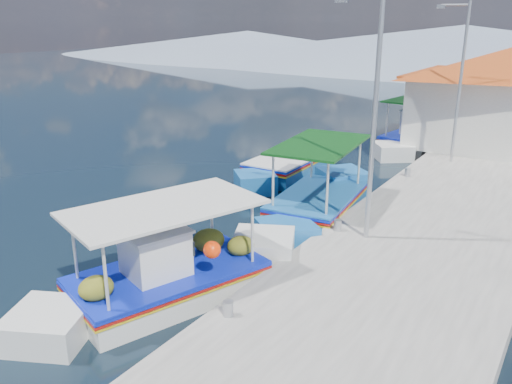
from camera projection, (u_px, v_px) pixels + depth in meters
The scene contains 9 objects.
ground at pixel (180, 242), 14.47m from camera, with size 160.00×160.00×0.00m, color black.
quay at pixel (454, 210), 16.14m from camera, with size 5.00×44.00×0.50m, color #ABA7A0.
bollards at pixel (381, 193), 16.50m from camera, with size 0.20×17.20×0.30m.
main_caique at pixel (170, 278), 11.50m from camera, with size 3.67×6.87×2.40m.
caique_green_canopy at pixel (319, 204), 16.25m from camera, with size 2.58×6.94×2.61m.
caique_blue_hull at pixel (288, 168), 20.50m from camera, with size 2.00×6.61×1.18m.
caique_far at pixel (419, 138), 24.86m from camera, with size 2.88×7.42×2.62m.
lamp_post_near at pixel (371, 107), 12.53m from camera, with size 1.21×0.14×6.00m.
lamp_post_far at pixel (459, 75), 19.71m from camera, with size 1.21×0.14×6.00m.
Camera 1 is at (8.97, -10.04, 5.87)m, focal length 36.73 mm.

